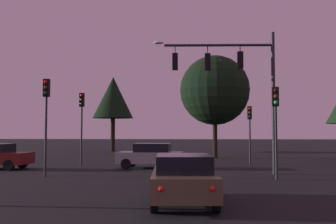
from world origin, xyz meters
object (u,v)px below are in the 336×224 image
object	(u,v)px
tree_center_horizon	(215,90)
car_nearside_lane	(183,178)
traffic_light_median	(46,108)
tree_behind_sign	(113,98)
car_crossing_left	(151,155)
traffic_light_corner_left	(82,115)
traffic_light_far_side	(250,123)
traffic_light_corner_right	(276,114)
traffic_signal_mast_arm	(236,76)

from	to	relation	value
tree_center_horizon	car_nearside_lane	bearing A→B (deg)	-96.07
traffic_light_median	car_nearside_lane	size ratio (longest dim) A/B	1.18
tree_behind_sign	car_crossing_left	bearing A→B (deg)	-71.20
traffic_light_corner_left	car_nearside_lane	world-z (taller)	traffic_light_corner_left
traffic_light_far_side	traffic_light_corner_right	bearing A→B (deg)	-90.36
traffic_light_corner_right	traffic_light_median	world-z (taller)	traffic_light_median
traffic_light_median	car_nearside_lane	xyz separation A→B (m)	(7.08, -6.68, -2.64)
traffic_light_median	car_crossing_left	bearing A→B (deg)	43.28
traffic_light_far_side	tree_center_horizon	bearing A→B (deg)	108.10
traffic_light_corner_left	traffic_light_far_side	xyz separation A→B (m)	(11.20, 2.00, -0.52)
traffic_light_corner_left	traffic_light_median	size ratio (longest dim) A/B	0.98
tree_center_horizon	traffic_signal_mast_arm	bearing A→B (deg)	-88.04
tree_behind_sign	tree_center_horizon	size ratio (longest dim) A/B	0.96
traffic_light_corner_left	tree_center_horizon	distance (m)	12.53
traffic_light_corner_right	car_nearside_lane	distance (m)	7.66
traffic_signal_mast_arm	tree_center_horizon	size ratio (longest dim) A/B	0.86
car_crossing_left	tree_center_horizon	bearing A→B (deg)	64.57
traffic_light_corner_right	tree_center_horizon	distance (m)	14.96
traffic_light_far_side	traffic_signal_mast_arm	bearing A→B (deg)	-104.63
car_nearside_lane	tree_center_horizon	distance (m)	21.31
traffic_light_corner_left	car_nearside_lane	bearing A→B (deg)	-60.64
traffic_light_median	traffic_light_far_side	distance (m)	13.71
car_nearside_lane	traffic_light_corner_right	bearing A→B (deg)	55.39
traffic_light_corner_left	traffic_light_median	bearing A→B (deg)	-90.94
traffic_light_far_side	traffic_light_median	bearing A→B (deg)	-145.56
traffic_signal_mast_arm	traffic_light_corner_left	bearing A→B (deg)	156.73
traffic_light_corner_left	tree_behind_sign	distance (m)	18.08
traffic_light_corner_left	traffic_light_median	world-z (taller)	traffic_light_median
traffic_light_corner_right	car_nearside_lane	bearing A→B (deg)	-124.61
traffic_light_corner_left	car_crossing_left	bearing A→B (deg)	-14.58
car_nearside_lane	tree_center_horizon	xyz separation A→B (m)	(2.19, 20.60, 4.99)
car_crossing_left	tree_behind_sign	bearing A→B (deg)	108.80
traffic_signal_mast_arm	tree_center_horizon	xyz separation A→B (m)	(-0.42, 12.30, 0.59)
car_nearside_lane	traffic_signal_mast_arm	bearing A→B (deg)	72.53
traffic_light_far_side	tree_behind_sign	distance (m)	20.68
traffic_signal_mast_arm	car_nearside_lane	world-z (taller)	traffic_signal_mast_arm
traffic_light_median	traffic_light_corner_left	bearing A→B (deg)	89.06
traffic_signal_mast_arm	traffic_light_median	world-z (taller)	traffic_signal_mast_arm
traffic_light_corner_left	traffic_light_corner_right	bearing A→B (deg)	-29.86
car_nearside_lane	tree_center_horizon	world-z (taller)	tree_center_horizon
tree_behind_sign	traffic_light_median	bearing A→B (deg)	-85.95
car_crossing_left	traffic_signal_mast_arm	bearing A→B (deg)	-30.70
traffic_light_corner_right	tree_behind_sign	world-z (taller)	tree_behind_sign
traffic_light_far_side	traffic_light_corner_left	bearing A→B (deg)	-169.88
traffic_light_median	tree_behind_sign	bearing A→B (deg)	94.05
traffic_signal_mast_arm	traffic_light_far_side	xyz separation A→B (m)	(1.60, 6.13, -2.36)
traffic_signal_mast_arm	tree_behind_sign	size ratio (longest dim) A/B	0.89
traffic_light_corner_left	tree_center_horizon	bearing A→B (deg)	41.69
traffic_signal_mast_arm	traffic_light_corner_right	bearing A→B (deg)	-55.74
traffic_light_corner_left	traffic_light_far_side	size ratio (longest dim) A/B	1.20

